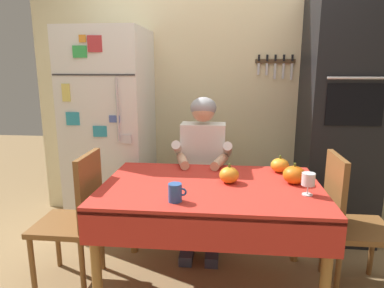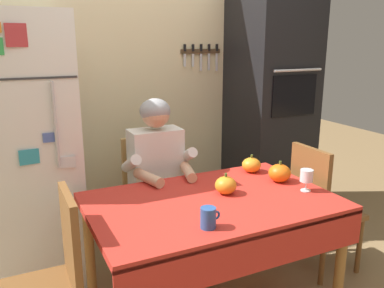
% 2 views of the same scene
% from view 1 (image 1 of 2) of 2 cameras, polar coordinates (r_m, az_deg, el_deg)
% --- Properties ---
extents(back_wall_assembly, '(3.70, 0.13, 2.60)m').
position_cam_1_polar(back_wall_assembly, '(3.33, 5.24, 9.65)').
color(back_wall_assembly, beige).
rests_on(back_wall_assembly, ground).
extents(refrigerator, '(0.68, 0.71, 1.80)m').
position_cam_1_polar(refrigerator, '(3.17, -13.40, 1.92)').
color(refrigerator, white).
rests_on(refrigerator, ground).
extents(wall_oven, '(0.60, 0.64, 2.10)m').
position_cam_1_polar(wall_oven, '(3.16, 23.55, 3.92)').
color(wall_oven, black).
rests_on(wall_oven, ground).
extents(dining_table, '(1.40, 0.90, 0.74)m').
position_cam_1_polar(dining_table, '(2.22, 3.17, -9.00)').
color(dining_table, '#9E6B33').
rests_on(dining_table, ground).
extents(chair_behind_person, '(0.40, 0.40, 0.93)m').
position_cam_1_polar(chair_behind_person, '(3.01, 2.00, -5.95)').
color(chair_behind_person, tan).
rests_on(chair_behind_person, ground).
extents(seated_person, '(0.47, 0.55, 1.25)m').
position_cam_1_polar(seated_person, '(2.77, 1.77, -2.76)').
color(seated_person, '#38384C').
rests_on(seated_person, ground).
extents(chair_left_side, '(0.40, 0.40, 0.93)m').
position_cam_1_polar(chair_left_side, '(2.46, -18.74, -11.04)').
color(chair_left_side, brown).
rests_on(chair_left_side, ground).
extents(chair_right_side, '(0.40, 0.40, 0.93)m').
position_cam_1_polar(chair_right_side, '(2.51, 24.72, -11.15)').
color(chair_right_side, brown).
rests_on(chair_right_side, ground).
extents(coffee_mug, '(0.10, 0.08, 0.10)m').
position_cam_1_polar(coffee_mug, '(1.92, -2.81, -8.13)').
color(coffee_mug, '#2D569E').
rests_on(coffee_mug, dining_table).
extents(wine_glass, '(0.08, 0.08, 0.13)m').
position_cam_1_polar(wine_glass, '(2.11, 18.92, -5.73)').
color(wine_glass, white).
rests_on(wine_glass, dining_table).
extents(pumpkin_large, '(0.13, 0.13, 0.12)m').
position_cam_1_polar(pumpkin_large, '(2.52, 14.51, -3.47)').
color(pumpkin_large, orange).
rests_on(pumpkin_large, dining_table).
extents(pumpkin_medium, '(0.14, 0.14, 0.14)m').
position_cam_1_polar(pumpkin_medium, '(2.30, 16.75, -4.97)').
color(pumpkin_medium, orange).
rests_on(pumpkin_medium, dining_table).
extents(pumpkin_small, '(0.13, 0.13, 0.13)m').
position_cam_1_polar(pumpkin_small, '(2.23, 6.25, -5.19)').
color(pumpkin_small, orange).
rests_on(pumpkin_small, dining_table).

